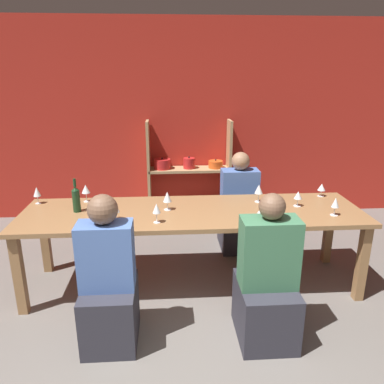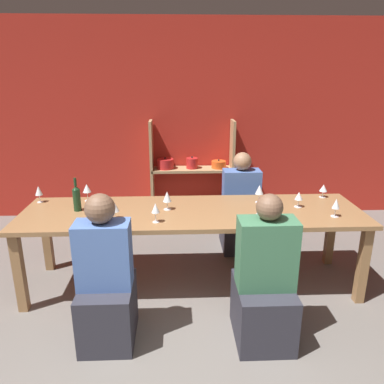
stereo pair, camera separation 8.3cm
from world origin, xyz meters
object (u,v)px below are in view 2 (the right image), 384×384
(wine_glass_red_a, at_px, (323,189))
(wine_glass_red_e, at_px, (87,189))
(wine_glass_red_f, at_px, (259,190))
(wine_glass_white_b, at_px, (39,191))
(wine_glass_white_c, at_px, (299,197))
(wine_glass_white_d, at_px, (114,207))
(wine_glass_empty_a, at_px, (91,203))
(person_near_a, at_px, (264,289))
(person_far_a, at_px, (240,214))
(wine_glass_white_e, at_px, (155,209))
(wine_glass_red_c, at_px, (260,213))
(person_near_b, at_px, (106,289))
(wine_bottle_green, at_px, (77,198))
(wine_glass_white_a, at_px, (167,197))
(wine_glass_red_b, at_px, (100,209))
(shelf_unit, at_px, (192,181))
(wine_glass_red_d, at_px, (336,204))
(dining_table, at_px, (192,218))

(wine_glass_red_a, relative_size, wine_glass_red_e, 0.77)
(wine_glass_red_f, bearing_deg, wine_glass_red_a, 10.83)
(wine_glass_white_b, bearing_deg, wine_glass_white_c, -5.59)
(wine_glass_white_d, bearing_deg, wine_glass_empty_a, 155.07)
(person_near_a, relative_size, person_far_a, 1.03)
(wine_glass_white_c, bearing_deg, wine_glass_white_e, -166.48)
(wine_glass_empty_a, distance_m, wine_glass_red_c, 1.49)
(person_far_a, bearing_deg, person_near_b, 50.69)
(wine_glass_empty_a, bearing_deg, person_far_a, 29.95)
(wine_bottle_green, distance_m, wine_glass_red_a, 2.44)
(wine_bottle_green, bearing_deg, wine_glass_red_f, 5.00)
(wine_glass_white_a, height_order, person_near_a, person_near_a)
(wine_glass_white_c, xyz_separation_m, wine_glass_red_f, (-0.35, 0.15, 0.02))
(wine_glass_red_a, xyz_separation_m, person_near_b, (-2.04, -1.10, -0.43))
(wine_bottle_green, xyz_separation_m, wine_glass_red_c, (1.62, -0.40, -0.02))
(wine_glass_red_b, bearing_deg, shelf_unit, 66.09)
(wine_glass_red_a, bearing_deg, wine_glass_white_b, -179.33)
(wine_glass_white_b, bearing_deg, wine_glass_white_a, -11.66)
(wine_glass_white_d, relative_size, person_far_a, 0.13)
(wine_glass_red_e, bearing_deg, wine_glass_red_c, -22.98)
(wine_glass_red_d, bearing_deg, wine_glass_red_f, 145.75)
(dining_table, xyz_separation_m, wine_glass_red_b, (-0.81, -0.22, 0.18))
(wine_glass_red_d, relative_size, wine_glass_red_f, 0.93)
(person_far_a, bearing_deg, wine_glass_red_a, 148.39)
(wine_glass_red_a, height_order, person_near_b, person_near_b)
(wine_glass_red_d, xyz_separation_m, person_near_a, (-0.75, -0.60, -0.46))
(wine_glass_red_b, xyz_separation_m, wine_glass_red_f, (1.47, 0.42, 0.02))
(wine_bottle_green, relative_size, wine_glass_red_d, 1.89)
(shelf_unit, height_order, wine_glass_red_a, shelf_unit)
(wine_glass_white_d, xyz_separation_m, wine_glass_red_f, (1.35, 0.37, 0.02))
(wine_bottle_green, distance_m, wine_glass_red_b, 0.37)
(wine_glass_white_d, bearing_deg, wine_glass_red_e, 125.03)
(dining_table, relative_size, wine_glass_white_b, 18.77)
(wine_glass_red_c, xyz_separation_m, person_near_a, (-0.04, -0.45, -0.45))
(person_near_b, bearing_deg, wine_glass_red_a, 28.26)
(wine_glass_red_a, distance_m, wine_glass_red_c, 1.05)
(wine_glass_red_e, distance_m, person_far_a, 1.77)
(wine_glass_white_d, xyz_separation_m, wine_glass_white_e, (0.36, -0.10, 0.02))
(dining_table, relative_size, person_near_b, 2.64)
(wine_glass_red_d, relative_size, wine_glass_white_e, 0.97)
(wine_glass_red_d, relative_size, person_near_a, 0.14)
(shelf_unit, height_order, wine_glass_white_c, shelf_unit)
(wine_glass_white_e, bearing_deg, wine_glass_white_c, 13.52)
(wine_glass_white_c, bearing_deg, wine_glass_red_c, -138.76)
(dining_table, relative_size, wine_glass_white_a, 17.75)
(wine_glass_red_b, bearing_deg, wine_glass_red_e, 112.72)
(wine_glass_red_a, distance_m, wine_glass_white_c, 0.44)
(wine_glass_white_c, height_order, wine_glass_red_f, wine_glass_red_f)
(shelf_unit, distance_m, wine_glass_red_e, 1.87)
(wine_glass_empty_a, bearing_deg, wine_glass_white_e, -18.97)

